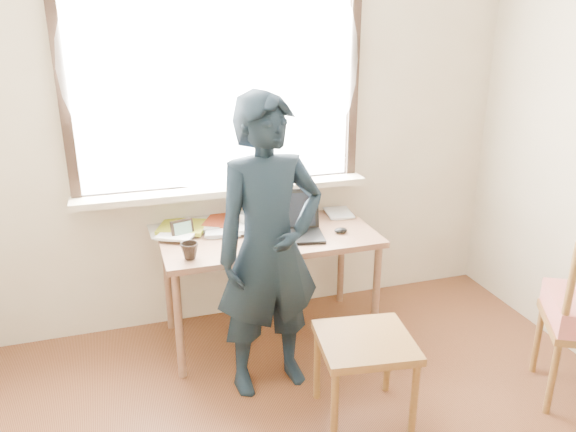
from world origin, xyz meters
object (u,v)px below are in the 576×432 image
object	(u,v)px
laptop	(291,225)
person	(269,249)
mug_white	(247,220)
mug_dark	(190,251)
desk	(269,246)
work_chair	(365,351)

from	to	relation	value
laptop	person	size ratio (longest dim) A/B	0.26
mug_white	mug_dark	size ratio (longest dim) A/B	1.17
laptop	mug_white	xyz separation A→B (m)	(-0.22, 0.21, -0.01)
desk	laptop	xyz separation A→B (m)	(0.13, -0.03, 0.13)
laptop	desk	bearing A→B (deg)	168.19
desk	person	world-z (taller)	person
desk	work_chair	xyz separation A→B (m)	(0.24, -0.90, -0.23)
person	work_chair	bearing A→B (deg)	-57.29
mug_dark	person	xyz separation A→B (m)	(0.38, -0.27, 0.07)
mug_white	person	xyz separation A→B (m)	(-0.04, -0.65, 0.07)
mug_white	person	size ratio (longest dim) A/B	0.07
person	mug_dark	bearing A→B (deg)	137.40
desk	person	bearing A→B (deg)	-105.45
mug_dark	person	size ratio (longest dim) A/B	0.06
mug_dark	work_chair	size ratio (longest dim) A/B	0.19
laptop	work_chair	distance (m)	0.96
laptop	work_chair	bearing A→B (deg)	-82.93
mug_white	person	bearing A→B (deg)	-93.19
mug_dark	work_chair	distance (m)	1.09
work_chair	person	distance (m)	0.71
mug_white	person	world-z (taller)	person
mug_dark	mug_white	bearing A→B (deg)	42.35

